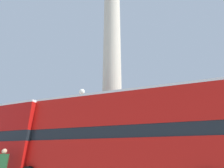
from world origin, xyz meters
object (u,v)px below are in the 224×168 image
object	(u,v)px
monument_column	(112,77)
pedestrian_near_lamp	(1,166)
bus_c	(114,135)
street_lamp	(80,122)
equestrian_statue	(223,153)

from	to	relation	value
monument_column	pedestrian_near_lamp	world-z (taller)	monument_column
bus_c	pedestrian_near_lamp	xyz separation A→B (m)	(-4.92, -1.92, -1.42)
monument_column	street_lamp	size ratio (longest dim) A/B	3.76
street_lamp	pedestrian_near_lamp	size ratio (longest dim) A/B	3.53
equestrian_statue	street_lamp	bearing A→B (deg)	-138.83
street_lamp	equestrian_statue	bearing A→B (deg)	41.34
bus_c	equestrian_statue	bearing A→B (deg)	60.54
street_lamp	pedestrian_near_lamp	bearing A→B (deg)	-107.37
bus_c	pedestrian_near_lamp	world-z (taller)	bus_c
bus_c	pedestrian_near_lamp	size ratio (longest dim) A/B	6.31
equestrian_statue	street_lamp	xyz separation A→B (m)	(-11.14, -9.80, 2.14)
monument_column	pedestrian_near_lamp	distance (m)	12.03
equestrian_statue	street_lamp	world-z (taller)	street_lamp
equestrian_statue	monument_column	bearing A→B (deg)	-149.95
monument_column	equestrian_statue	xyz separation A→B (m)	(9.94, 5.79, -7.35)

